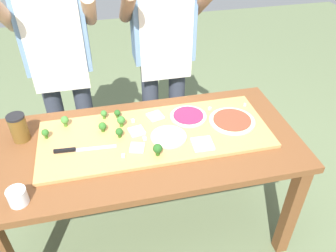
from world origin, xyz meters
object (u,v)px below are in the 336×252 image
(broccoli_floret_front_mid, at_px, (117,113))
(sauce_jar, at_px, (19,128))
(prep_table, at_px, (148,155))
(broccoli_floret_back_mid, at_px, (102,126))
(broccoli_floret_center_right, at_px, (158,149))
(cheese_crumble_e, at_px, (144,139))
(pizza_slice_near_right, at_px, (137,131))
(pizza_whole_tomato_red, at_px, (232,121))
(broccoli_floret_back_right, at_px, (65,120))
(pizza_slice_center, at_px, (202,144))
(broccoli_floret_back_left, at_px, (121,120))
(pizza_slice_near_left, at_px, (155,116))
(cheese_crumble_c, at_px, (245,105))
(flour_cup, at_px, (18,197))
(chefs_knife, at_px, (76,150))
(broccoli_floret_front_right, at_px, (119,132))
(cheese_crumble_d, at_px, (133,121))
(pizza_slice_far_right, at_px, (137,148))
(pizza_whole_beet_magenta, at_px, (188,116))
(pizza_whole_cheese_artichoke, at_px, (169,136))
(cheese_crumble_b, at_px, (123,156))
(cheese_crumble_a, at_px, (210,108))
(cook_left, at_px, (58,54))
(broccoli_floret_center_left, at_px, (45,133))
(cook_right, at_px, (163,44))

(broccoli_floret_front_mid, bearing_deg, sauce_jar, -173.41)
(prep_table, height_order, broccoli_floret_back_mid, broccoli_floret_back_mid)
(broccoli_floret_center_right, distance_m, cheese_crumble_e, 0.14)
(pizza_slice_near_right, bearing_deg, pizza_whole_tomato_red, -2.67)
(broccoli_floret_back_mid, height_order, broccoli_floret_back_right, broccoli_floret_back_right)
(pizza_slice_center, distance_m, broccoli_floret_back_left, 0.47)
(pizza_slice_near_left, height_order, pizza_slice_near_right, same)
(cheese_crumble_e, bearing_deg, broccoli_floret_back_mid, 149.22)
(broccoli_floret_back_mid, relative_size, cheese_crumble_c, 4.11)
(flour_cup, bearing_deg, pizza_slice_near_left, 34.00)
(chefs_knife, xyz_separation_m, sauce_jar, (-0.29, 0.18, 0.05))
(chefs_knife, xyz_separation_m, broccoli_floret_front_right, (0.23, 0.06, 0.03))
(broccoli_floret_front_mid, height_order, cheese_crumble_d, broccoli_floret_front_mid)
(cheese_crumble_e, bearing_deg, broccoli_floret_back_left, 125.78)
(pizza_whole_tomato_red, distance_m, flour_cup, 1.18)
(flour_cup, height_order, sauce_jar, sauce_jar)
(pizza_slice_far_right, xyz_separation_m, pizza_slice_near_left, (0.15, 0.25, 0.00))
(flour_cup, bearing_deg, cheese_crumble_d, 38.57)
(broccoli_floret_back_mid, xyz_separation_m, sauce_jar, (-0.44, 0.05, 0.03))
(broccoli_floret_back_mid, bearing_deg, pizza_whole_beet_magenta, 2.64)
(broccoli_floret_back_right, bearing_deg, broccoli_floret_back_left, -13.27)
(pizza_whole_cheese_artichoke, distance_m, pizza_slice_near_right, 0.18)
(pizza_whole_beet_magenta, relative_size, broccoli_floret_back_mid, 3.78)
(cheese_crumble_c, bearing_deg, pizza_slice_far_right, -160.57)
(broccoli_floret_front_mid, distance_m, broccoli_floret_back_mid, 0.15)
(pizza_whole_cheese_artichoke, height_order, broccoli_floret_front_right, broccoli_floret_front_right)
(cheese_crumble_d, xyz_separation_m, cheese_crumble_e, (0.04, -0.17, 0.00))
(cheese_crumble_b, bearing_deg, cheese_crumble_a, 28.66)
(broccoli_floret_back_left, relative_size, cook_left, 0.04)
(chefs_knife, height_order, broccoli_floret_center_left, broccoli_floret_center_left)
(cheese_crumble_a, relative_size, cook_right, 0.01)
(prep_table, distance_m, pizza_slice_far_right, 0.16)
(pizza_slice_near_left, distance_m, broccoli_floret_center_left, 0.61)
(broccoli_floret_back_left, bearing_deg, cook_right, 56.23)
(sauce_jar, bearing_deg, flour_cup, -85.48)
(cheese_crumble_d, bearing_deg, cheese_crumble_a, 2.75)
(pizza_whole_cheese_artichoke, bearing_deg, cheese_crumble_d, 132.91)
(chefs_knife, relative_size, pizza_whole_cheese_artichoke, 1.64)
(pizza_slice_center, bearing_deg, prep_table, 157.40)
(broccoli_floret_center_left, xyz_separation_m, flour_cup, (-0.10, -0.42, -0.02))
(broccoli_floret_front_right, xyz_separation_m, cook_right, (0.38, 0.63, 0.19))
(pizza_whole_beet_magenta, height_order, cheese_crumble_c, pizza_whole_beet_magenta)
(pizza_slice_near_right, xyz_separation_m, cheese_crumble_e, (0.03, -0.08, 0.00))
(pizza_slice_near_left, distance_m, cook_left, 0.75)
(pizza_whole_cheese_artichoke, distance_m, sauce_jar, 0.80)
(sauce_jar, bearing_deg, cook_right, 29.37)
(cheese_crumble_d, bearing_deg, prep_table, -72.30)
(pizza_whole_cheese_artichoke, relative_size, cheese_crumble_d, 11.17)
(cheese_crumble_d, bearing_deg, chefs_knife, -150.66)
(pizza_whole_beet_magenta, xyz_separation_m, cook_right, (-0.03, 0.54, 0.22))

